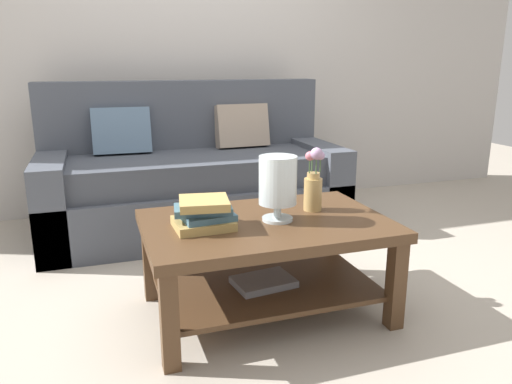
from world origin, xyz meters
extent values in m
plane|color=#ADA393|center=(0.00, 0.00, 0.00)|extent=(10.00, 10.00, 0.00)
cube|color=#BCB7B2|center=(0.00, 1.65, 1.35)|extent=(6.40, 0.12, 2.70)
cube|color=#474C56|center=(-0.10, 0.90, 0.18)|extent=(2.09, 0.90, 0.36)
cube|color=#40444E|center=(-0.10, 0.87, 0.46)|extent=(1.85, 0.74, 0.20)
cube|color=#474C56|center=(-0.10, 1.25, 0.71)|extent=(2.09, 0.20, 0.70)
cube|color=#474C56|center=(-1.05, 0.90, 0.30)|extent=(0.20, 0.90, 0.60)
cube|color=#474C56|center=(0.84, 0.90, 0.30)|extent=(0.20, 0.90, 0.60)
cube|color=slate|center=(-0.57, 1.11, 0.72)|extent=(0.40, 0.19, 0.34)
cube|color=gray|center=(0.32, 1.11, 0.72)|extent=(0.41, 0.20, 0.34)
cube|color=#4C331E|center=(-0.02, -0.40, 0.45)|extent=(1.14, 0.75, 0.05)
cube|color=#4C331E|center=(-0.54, -0.72, 0.21)|extent=(0.07, 0.07, 0.42)
cube|color=#4C331E|center=(0.49, -0.72, 0.21)|extent=(0.07, 0.07, 0.42)
cube|color=#4C331E|center=(-0.54, -0.08, 0.21)|extent=(0.07, 0.07, 0.42)
cube|color=#4C331E|center=(0.49, -0.08, 0.21)|extent=(0.07, 0.07, 0.42)
cube|color=#4C331E|center=(-0.02, -0.40, 0.14)|extent=(1.02, 0.63, 0.02)
cube|color=slate|center=(-0.04, -0.42, 0.17)|extent=(0.30, 0.23, 0.03)
cube|color=tan|center=(-0.33, -0.41, 0.49)|extent=(0.26, 0.22, 0.04)
cube|color=#3D6075|center=(-0.31, -0.42, 0.53)|extent=(0.24, 0.19, 0.03)
cube|color=#3D6075|center=(-0.32, -0.41, 0.56)|extent=(0.27, 0.19, 0.03)
cube|color=tan|center=(-0.32, -0.42, 0.59)|extent=(0.24, 0.24, 0.04)
cylinder|color=silver|center=(0.03, -0.42, 0.48)|extent=(0.14, 0.14, 0.02)
cylinder|color=silver|center=(0.03, -0.42, 0.52)|extent=(0.04, 0.04, 0.07)
cylinder|color=silver|center=(0.03, -0.42, 0.67)|extent=(0.18, 0.18, 0.22)
sphere|color=#51704C|center=(0.00, -0.42, 0.61)|extent=(0.06, 0.06, 0.06)
sphere|color=#51704C|center=(0.05, -0.40, 0.61)|extent=(0.06, 0.06, 0.06)
cylinder|color=tan|center=(0.25, -0.32, 0.55)|extent=(0.09, 0.09, 0.16)
cylinder|color=tan|center=(0.25, -0.32, 0.65)|extent=(0.06, 0.06, 0.03)
cylinder|color=#426638|center=(0.29, -0.31, 0.70)|extent=(0.01, 0.01, 0.07)
sphere|color=#B28CB7|center=(0.29, -0.31, 0.75)|extent=(0.04, 0.04, 0.04)
cylinder|color=#426638|center=(0.26, -0.29, 0.70)|extent=(0.01, 0.01, 0.07)
sphere|color=#B28CB7|center=(0.26, -0.29, 0.74)|extent=(0.04, 0.04, 0.04)
cylinder|color=#426638|center=(0.23, -0.32, 0.70)|extent=(0.01, 0.01, 0.07)
sphere|color=#C66B7A|center=(0.23, -0.32, 0.75)|extent=(0.05, 0.05, 0.05)
cylinder|color=#426638|center=(0.25, -0.35, 0.71)|extent=(0.01, 0.01, 0.08)
sphere|color=#B28CB7|center=(0.25, -0.35, 0.77)|extent=(0.06, 0.06, 0.06)
camera|label=1|loc=(-0.76, -2.46, 1.19)|focal=34.33mm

